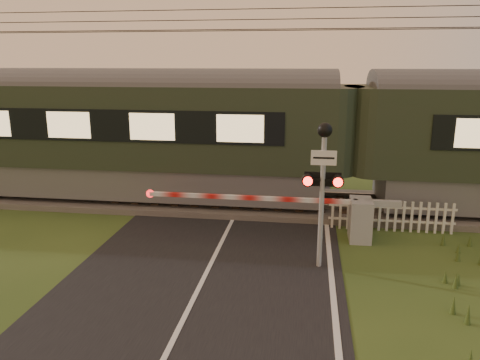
% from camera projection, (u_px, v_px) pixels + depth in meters
% --- Properties ---
extents(ground, '(160.00, 160.00, 0.00)m').
position_uv_depth(ground, '(193.00, 300.00, 9.24)').
color(ground, '#2E471B').
rests_on(ground, ground).
extents(road, '(6.00, 140.00, 0.03)m').
position_uv_depth(road, '(191.00, 306.00, 9.02)').
color(road, black).
rests_on(road, ground).
extents(track_bed, '(140.00, 3.40, 0.39)m').
position_uv_depth(track_bed, '(241.00, 202.00, 15.46)').
color(track_bed, '#47423D').
rests_on(track_bed, ground).
extents(overhead_wires, '(120.00, 0.62, 0.62)m').
position_uv_depth(overhead_wires, '(241.00, 22.00, 14.06)').
color(overhead_wires, black).
rests_on(overhead_wires, ground).
extents(train, '(43.36, 2.99, 4.04)m').
position_uv_depth(train, '(351.00, 138.00, 14.41)').
color(train, slate).
rests_on(train, ground).
extents(boom_gate, '(6.83, 0.85, 1.14)m').
position_uv_depth(boom_gate, '(348.00, 217.00, 12.30)').
color(boom_gate, gray).
rests_on(boom_gate, ground).
extents(crossing_signal, '(0.85, 0.35, 3.32)m').
position_uv_depth(crossing_signal, '(323.00, 170.00, 10.20)').
color(crossing_signal, gray).
rests_on(crossing_signal, ground).
extents(picket_fence, '(3.42, 0.07, 0.88)m').
position_uv_depth(picket_fence, '(392.00, 216.00, 12.91)').
color(picket_fence, silver).
rests_on(picket_fence, ground).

